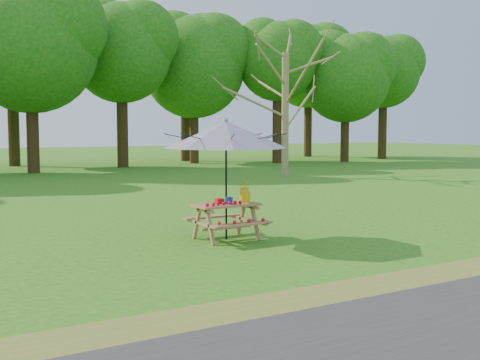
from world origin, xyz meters
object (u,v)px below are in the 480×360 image
patio_umbrella (226,135)px  flower_bucket (245,190)px  bare_tree (286,1)px  picnic_table (226,222)px

patio_umbrella → flower_bucket: size_ratio=6.69×
bare_tree → patio_umbrella: size_ratio=4.10×
picnic_table → flower_bucket: (0.42, 0.02, 0.58)m
picnic_table → flower_bucket: 0.72m
bare_tree → picnic_table: (-9.54, -11.53, -7.13)m
patio_umbrella → flower_bucket: patio_umbrella is taller
patio_umbrella → flower_bucket: 1.12m
picnic_table → bare_tree: bearing=50.4°
picnic_table → patio_umbrella: 1.62m
bare_tree → patio_umbrella: 15.94m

